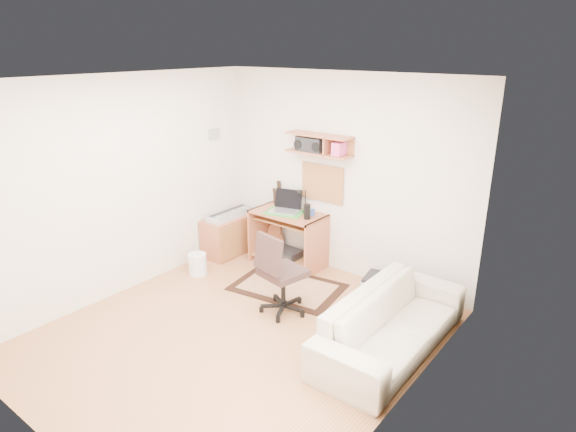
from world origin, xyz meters
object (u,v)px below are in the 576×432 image
Objects in this scene: desk at (288,238)px; sofa at (393,314)px; task_chair at (283,272)px; cabinet at (232,234)px; printer at (384,286)px.

sofa is at bearing -25.04° from desk.
cabinet is (-1.66, 0.89, -0.22)m from task_chair.
task_chair is 1.90m from cabinet.
cabinet is 3.06m from sofa.
sofa reaches higher than desk.
desk reaches higher than printer.
desk is 1.49m from printer.
task_chair reaches higher than sofa.
printer is at bearing 5.58° from cabinet.
printer is at bearing 2.19° from desk.
desk is 2.27m from sofa.
sofa reaches higher than cabinet.
task_chair is 0.49× the size of sofa.
cabinet is 1.79× the size of printer.
task_chair is 1.38m from printer.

